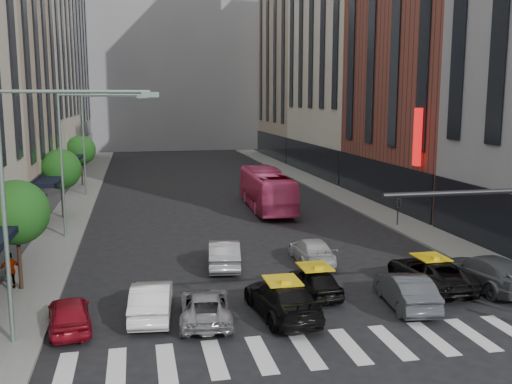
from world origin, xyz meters
TOP-DOWN VIEW (x-y plane):
  - ground at (0.00, 0.00)m, footprint 160.00×160.00m
  - sidewalk_left at (-11.50, 30.00)m, footprint 3.00×96.00m
  - sidewalk_right at (11.50, 30.00)m, footprint 3.00×96.00m
  - building_left_c at (-17.00, 46.00)m, footprint 8.00×20.00m
  - building_left_d at (-17.00, 65.00)m, footprint 8.00×18.00m
  - building_right_b at (17.00, 27.00)m, footprint 8.00×18.00m
  - building_right_d at (17.00, 65.00)m, footprint 8.00×18.00m
  - building_far at (0.00, 85.00)m, footprint 30.00×10.00m
  - tree_near at (-11.80, 10.00)m, footprint 2.88×2.88m
  - tree_mid at (-11.80, 26.00)m, footprint 2.88×2.88m
  - tree_far at (-11.80, 42.00)m, footprint 2.88×2.88m
  - streetlamp_near at (-10.04, 4.00)m, footprint 5.38×0.25m
  - streetlamp_mid at (-10.04, 20.00)m, footprint 5.38×0.25m
  - streetlamp_far at (-10.04, 36.00)m, footprint 5.38×0.25m
  - liberty_sign at (12.60, 20.00)m, footprint 0.30×0.70m
  - car_red at (-9.20, 5.08)m, footprint 1.99×3.92m
  - car_white_front at (-6.13, 5.72)m, footprint 1.92×4.49m
  - car_silver at (-4.08, 4.87)m, footprint 2.38×4.47m
  - taxi_left at (-1.02, 4.71)m, footprint 2.52×5.22m
  - taxi_center at (1.01, 6.83)m, footprint 1.76×3.85m
  - car_grey_mid at (4.30, 4.69)m, footprint 2.03×4.53m
  - taxi_right at (6.50, 6.68)m, footprint 2.44×5.19m
  - car_grey_curb at (9.02, 6.14)m, footprint 2.68×5.48m
  - car_row2_left at (-2.26, 11.83)m, footprint 2.14×4.63m
  - car_row2_right at (2.44, 11.78)m, footprint 2.05×4.53m
  - bus at (3.42, 26.75)m, footprint 3.07×11.30m
  - pedestrian_far at (-12.24, 10.15)m, footprint 1.04×0.63m

SIDE VIEW (x-z plane):
  - ground at x=0.00m, z-range 0.00..0.00m
  - sidewalk_left at x=-11.50m, z-range 0.00..0.15m
  - sidewalk_right at x=11.50m, z-range 0.00..0.15m
  - car_silver at x=-4.08m, z-range 0.00..1.20m
  - car_red at x=-9.20m, z-range 0.00..1.28m
  - taxi_center at x=1.01m, z-range 0.00..1.28m
  - car_row2_right at x=2.44m, z-range 0.00..1.29m
  - taxi_right at x=6.50m, z-range 0.00..1.43m
  - car_white_front at x=-6.13m, z-range 0.00..1.44m
  - car_grey_mid at x=4.30m, z-range 0.00..1.44m
  - taxi_left at x=-1.02m, z-range 0.00..1.46m
  - car_row2_left at x=-2.26m, z-range 0.00..1.47m
  - car_grey_curb at x=9.02m, z-range 0.00..1.53m
  - pedestrian_far at x=-12.24m, z-range 0.15..1.81m
  - bus at x=3.42m, z-range 0.00..3.12m
  - tree_near at x=-11.80m, z-range 1.18..6.13m
  - tree_mid at x=-11.80m, z-range 1.18..6.13m
  - tree_far at x=-11.80m, z-range 1.18..6.13m
  - streetlamp_near at x=-10.04m, z-range 1.40..10.40m
  - streetlamp_mid at x=-10.04m, z-range 1.40..10.40m
  - streetlamp_far at x=-10.04m, z-range 1.40..10.40m
  - liberty_sign at x=12.60m, z-range 4.00..8.00m
  - building_right_b at x=17.00m, z-range 0.00..26.00m
  - building_right_d at x=17.00m, z-range 0.00..28.00m
  - building_left_d at x=-17.00m, z-range 0.00..30.00m
  - building_left_c at x=-17.00m, z-range 0.00..36.00m
  - building_far at x=0.00m, z-range 0.00..36.00m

